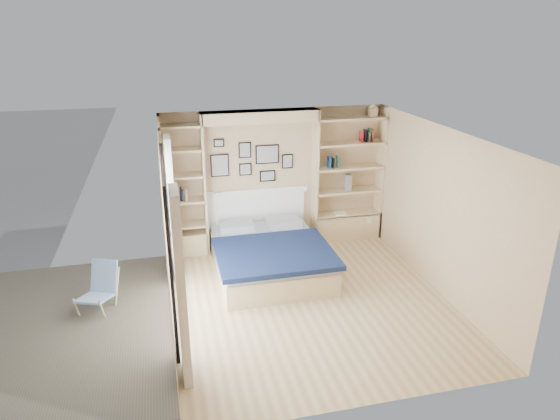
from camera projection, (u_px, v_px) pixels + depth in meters
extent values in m
plane|color=tan|center=(309.00, 300.00, 7.44)|extent=(4.50, 4.50, 0.00)
plane|color=tan|center=(275.00, 178.00, 9.05)|extent=(4.00, 0.00, 4.00)
plane|color=tan|center=(377.00, 305.00, 4.96)|extent=(4.00, 0.00, 4.00)
plane|color=tan|center=(166.00, 236.00, 6.57)|extent=(0.00, 4.50, 4.50)
plane|color=tan|center=(439.00, 211.00, 7.44)|extent=(0.00, 4.50, 4.50)
plane|color=white|center=(313.00, 135.00, 6.57)|extent=(4.50, 4.50, 0.00)
cube|color=#DCBF89|center=(204.00, 186.00, 8.61)|extent=(0.04, 0.35, 2.50)
cube|color=#DCBF89|center=(315.00, 178.00, 9.05)|extent=(0.04, 0.35, 2.50)
cube|color=#DCBF89|center=(260.00, 117.00, 8.43)|extent=(2.00, 0.35, 0.20)
cube|color=#DCBF89|center=(380.00, 173.00, 9.33)|extent=(0.04, 0.35, 2.50)
cube|color=#DCBF89|center=(164.00, 188.00, 8.46)|extent=(0.04, 0.35, 2.50)
cube|color=#DCBF89|center=(346.00, 225.00, 9.54)|extent=(1.30, 0.35, 0.50)
cube|color=#DCBF89|center=(188.00, 243.00, 8.90)|extent=(0.70, 0.35, 0.40)
cube|color=black|center=(162.00, 164.00, 6.23)|extent=(0.04, 2.08, 0.06)
cube|color=black|center=(175.00, 315.00, 7.00)|extent=(0.04, 2.08, 0.06)
cube|color=black|center=(172.00, 282.00, 5.70)|extent=(0.04, 0.06, 2.20)
cube|color=black|center=(167.00, 219.00, 7.55)|extent=(0.04, 0.06, 2.20)
cube|color=silver|center=(168.00, 245.00, 6.62)|extent=(0.01, 2.00, 2.20)
cube|color=white|center=(181.00, 289.00, 5.44)|extent=(0.10, 0.45, 2.30)
cube|color=white|center=(172.00, 209.00, 7.81)|extent=(0.10, 0.45, 2.30)
cube|color=#DCBF89|center=(347.00, 213.00, 9.45)|extent=(1.30, 0.35, 0.04)
cube|color=#DCBF89|center=(348.00, 191.00, 9.30)|extent=(1.30, 0.35, 0.04)
cube|color=#DCBF89|center=(349.00, 167.00, 9.14)|extent=(1.30, 0.35, 0.04)
cube|color=#DCBF89|center=(350.00, 143.00, 8.98)|extent=(1.30, 0.35, 0.04)
cube|color=#DCBF89|center=(351.00, 118.00, 8.82)|extent=(1.30, 0.35, 0.04)
cube|color=#DCBF89|center=(186.00, 225.00, 8.78)|extent=(0.70, 0.35, 0.04)
cube|color=#DCBF89|center=(185.00, 201.00, 8.62)|extent=(0.70, 0.35, 0.04)
cube|color=#DCBF89|center=(183.00, 176.00, 8.46)|extent=(0.70, 0.35, 0.04)
cube|color=#DCBF89|center=(181.00, 150.00, 8.30)|extent=(0.70, 0.35, 0.04)
cube|color=#DCBF89|center=(179.00, 126.00, 8.16)|extent=(0.70, 0.35, 0.04)
cube|color=#DCBF89|center=(270.00, 261.00, 8.25)|extent=(1.73, 2.16, 0.38)
cube|color=#9BA1A9|center=(269.00, 248.00, 8.17)|extent=(1.69, 2.12, 0.10)
cube|color=#0F1936|center=(274.00, 253.00, 7.81)|extent=(1.83, 1.51, 0.08)
cube|color=#9BA1A9|center=(236.00, 226.00, 8.74)|extent=(0.59, 0.43, 0.12)
cube|color=#9BA1A9|center=(284.00, 222.00, 8.93)|extent=(0.59, 0.43, 0.12)
cube|color=white|center=(256.00, 207.00, 9.13)|extent=(1.83, 0.04, 0.70)
cube|color=black|center=(220.00, 165.00, 8.71)|extent=(0.32, 0.02, 0.40)
cube|color=gray|center=(220.00, 166.00, 8.70)|extent=(0.28, 0.01, 0.36)
cube|color=black|center=(245.00, 150.00, 8.72)|extent=(0.22, 0.02, 0.28)
cube|color=gray|center=(245.00, 150.00, 8.71)|extent=(0.18, 0.01, 0.24)
cube|color=black|center=(245.00, 169.00, 8.84)|extent=(0.22, 0.02, 0.22)
cube|color=gray|center=(245.00, 169.00, 8.83)|extent=(0.18, 0.01, 0.18)
cube|color=black|center=(267.00, 154.00, 8.84)|extent=(0.42, 0.02, 0.34)
cube|color=gray|center=(267.00, 154.00, 8.83)|extent=(0.38, 0.01, 0.30)
cube|color=black|center=(267.00, 176.00, 8.98)|extent=(0.28, 0.02, 0.20)
cube|color=gray|center=(268.00, 176.00, 8.97)|extent=(0.24, 0.01, 0.16)
cube|color=black|center=(287.00, 161.00, 8.97)|extent=(0.20, 0.02, 0.26)
cube|color=gray|center=(288.00, 161.00, 8.96)|extent=(0.16, 0.01, 0.22)
cube|color=black|center=(219.00, 143.00, 8.57)|extent=(0.18, 0.02, 0.14)
cube|color=gray|center=(219.00, 143.00, 8.56)|extent=(0.14, 0.01, 0.10)
cylinder|color=silver|center=(213.00, 193.00, 8.62)|extent=(0.20, 0.02, 0.02)
cone|color=white|center=(219.00, 194.00, 8.65)|extent=(0.13, 0.12, 0.15)
cylinder|color=silver|center=(309.00, 186.00, 8.99)|extent=(0.20, 0.02, 0.02)
cone|color=white|center=(303.00, 188.00, 8.98)|extent=(0.13, 0.12, 0.15)
cube|color=navy|center=(329.00, 162.00, 9.00)|extent=(0.03, 0.15, 0.21)
cube|color=black|center=(333.00, 162.00, 9.02)|extent=(0.03, 0.15, 0.20)
cube|color=tan|center=(333.00, 162.00, 9.02)|extent=(0.04, 0.15, 0.21)
cube|color=#26593F|center=(337.00, 161.00, 9.04)|extent=(0.03, 0.15, 0.22)
cube|color=#A51E1E|center=(361.00, 137.00, 8.98)|extent=(0.02, 0.15, 0.19)
cube|color=navy|center=(365.00, 136.00, 9.00)|extent=(0.03, 0.15, 0.20)
cube|color=black|center=(365.00, 136.00, 8.99)|extent=(0.03, 0.15, 0.22)
cube|color=#BFB28C|center=(370.00, 137.00, 9.02)|extent=(0.04, 0.15, 0.17)
cube|color=#215A35|center=(370.00, 135.00, 9.01)|extent=(0.03, 0.15, 0.24)
cube|color=#A51E1E|center=(371.00, 135.00, 9.01)|extent=(0.03, 0.15, 0.23)
cube|color=navy|center=(182.00, 195.00, 8.57)|extent=(0.02, 0.15, 0.17)
cube|color=black|center=(181.00, 194.00, 8.56)|extent=(0.03, 0.15, 0.22)
cube|color=tan|center=(186.00, 194.00, 8.58)|extent=(0.03, 0.15, 0.21)
cube|color=#DCBF89|center=(373.00, 112.00, 8.87)|extent=(0.13, 0.13, 0.15)
cone|color=#DCBF89|center=(373.00, 106.00, 8.83)|extent=(0.20, 0.20, 0.08)
cube|color=slate|center=(348.00, 182.00, 9.23)|extent=(0.12, 0.12, 0.30)
cube|color=white|center=(340.00, 213.00, 9.36)|extent=(0.22, 0.16, 0.03)
cube|color=#6C6350|center=(51.00, 333.00, 6.65)|extent=(3.20, 4.00, 0.05)
cylinder|color=tan|center=(76.00, 308.00, 6.92)|extent=(0.07, 0.12, 0.34)
cylinder|color=tan|center=(102.00, 310.00, 6.87)|extent=(0.07, 0.12, 0.34)
cylinder|color=tan|center=(93.00, 286.00, 7.33)|extent=(0.13, 0.27, 0.56)
cylinder|color=tan|center=(117.00, 287.00, 7.28)|extent=(0.13, 0.27, 0.56)
cube|color=#2C6FBC|center=(95.00, 298.00, 7.03)|extent=(0.54, 0.58, 0.13)
cube|color=#2C6FBC|center=(104.00, 275.00, 7.27)|extent=(0.43, 0.32, 0.46)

